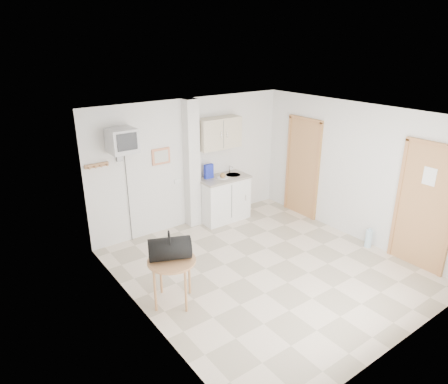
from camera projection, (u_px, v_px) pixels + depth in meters
ground at (266, 268)px, 6.52m from camera, size 4.50×4.50×0.00m
room_envelope at (277, 175)px, 6.17m from camera, size 4.24×4.54×2.55m
kitchenette at (222, 182)px, 8.06m from camera, size 1.03×0.58×2.10m
crt_television at (122, 141)px, 6.55m from camera, size 0.44×0.45×2.15m
round_table at (172, 265)px, 5.49m from camera, size 0.67×0.67×0.68m
duffel_bag at (170, 249)px, 5.43m from camera, size 0.65×0.52×0.43m
water_bottle at (369, 238)px, 7.16m from camera, size 0.12×0.12×0.36m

